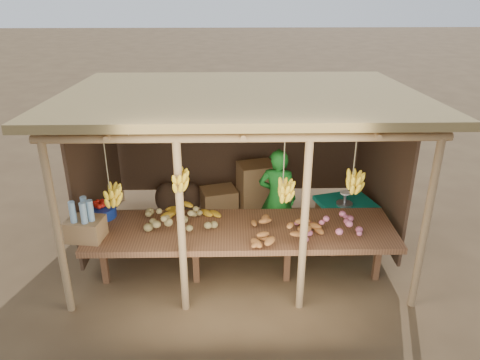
{
  "coord_description": "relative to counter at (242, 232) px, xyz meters",
  "views": [
    {
      "loc": [
        -0.13,
        -6.13,
        3.79
      ],
      "look_at": [
        0.0,
        0.0,
        1.05
      ],
      "focal_mm": 35.0,
      "sensor_mm": 36.0,
      "label": 1
    }
  ],
  "objects": [
    {
      "name": "tomato_basin",
      "position": [
        -1.87,
        0.36,
        0.15
      ],
      "size": [
        0.41,
        0.41,
        0.22
      ],
      "rotation": [
        0.0,
        0.0,
        0.42
      ],
      "color": "navy",
      "rests_on": "counter"
    },
    {
      "name": "bottle_box",
      "position": [
        -1.9,
        -0.2,
        0.27
      ],
      "size": [
        0.47,
        0.39,
        0.53
      ],
      "color": "#997045",
      "rests_on": "counter"
    },
    {
      "name": "onion_heap",
      "position": [
        1.09,
        -0.17,
        0.24
      ],
      "size": [
        0.96,
        0.79,
        0.36
      ],
      "primitive_type": null,
      "rotation": [
        0.0,
        0.0,
        0.42
      ],
      "color": "#CC637E",
      "rests_on": "counter"
    },
    {
      "name": "carton_stack",
      "position": [
        0.08,
        1.87,
        -0.34
      ],
      "size": [
        1.28,
        0.58,
        0.9
      ],
      "color": "#997045",
      "rests_on": "ground"
    },
    {
      "name": "burlap_sacks",
      "position": [
        -1.04,
        2.11,
        -0.49
      ],
      "size": [
        0.81,
        0.42,
        0.57
      ],
      "color": "#493222",
      "rests_on": "ground"
    },
    {
      "name": "potato_heap",
      "position": [
        -0.82,
        0.04,
        0.24
      ],
      "size": [
        1.12,
        0.87,
        0.37
      ],
      "primitive_type": null,
      "rotation": [
        0.0,
        0.0,
        -0.33
      ],
      "color": "olive",
      "rests_on": "counter"
    },
    {
      "name": "sweet_potato_heap",
      "position": [
        0.53,
        -0.23,
        0.24
      ],
      "size": [
        1.0,
        0.82,
        0.35
      ],
      "primitive_type": null,
      "rotation": [
        0.0,
        0.0,
        -0.41
      ],
      "color": "#A6612A",
      "rests_on": "counter"
    },
    {
      "name": "stall_structure",
      "position": [
        -0.03,
        0.85,
        1.17
      ],
      "size": [
        4.7,
        3.5,
        2.43
      ],
      "color": "#A78156",
      "rests_on": "ground"
    },
    {
      "name": "vendor",
      "position": [
        0.54,
        0.93,
        0.02
      ],
      "size": [
        0.62,
        0.48,
        1.52
      ],
      "primitive_type": "imported",
      "rotation": [
        0.0,
        0.0,
        2.92
      ],
      "color": "#1A7522",
      "rests_on": "ground"
    },
    {
      "name": "ground",
      "position": [
        -0.0,
        0.95,
        -0.74
      ],
      "size": [
        60.0,
        60.0,
        0.0
      ],
      "primitive_type": "plane",
      "color": "brown",
      "rests_on": "ground"
    },
    {
      "name": "counter",
      "position": [
        0.0,
        0.0,
        0.0
      ],
      "size": [
        3.9,
        1.05,
        0.8
      ],
      "color": "brown",
      "rests_on": "ground"
    },
    {
      "name": "tarp_crate",
      "position": [
        1.56,
        0.91,
        -0.36
      ],
      "size": [
        0.92,
        0.85,
        0.92
      ],
      "color": "brown",
      "rests_on": "ground"
    },
    {
      "name": "banana_pile",
      "position": [
        -0.65,
        0.39,
        0.24
      ],
      "size": [
        0.72,
        0.55,
        0.35
      ],
      "primitive_type": null,
      "rotation": [
        0.0,
        0.0,
        -0.29
      ],
      "color": "gold",
      "rests_on": "counter"
    }
  ]
}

